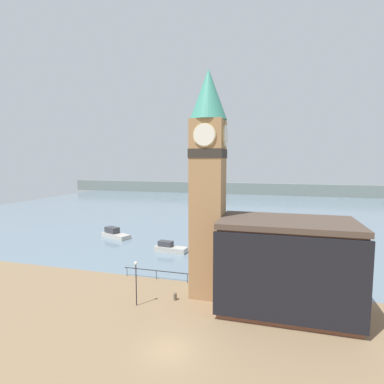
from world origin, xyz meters
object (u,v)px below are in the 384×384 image
(mooring_bollard_near, at_px, (175,296))
(lamp_post, at_px, (136,275))
(boat_near, at_px, (170,248))
(clock_tower, at_px, (208,178))
(boat_far, at_px, (115,234))
(pier_building, at_px, (286,265))

(mooring_bollard_near, bearing_deg, lamp_post, -147.05)
(boat_near, xyz_separation_m, mooring_bollard_near, (6.17, -15.52, -0.18))
(boat_near, bearing_deg, clock_tower, -49.89)
(clock_tower, distance_m, boat_far, 31.45)
(pier_building, relative_size, lamp_post, 2.82)
(boat_far, relative_size, mooring_bollard_near, 8.30)
(clock_tower, distance_m, pier_building, 11.26)
(pier_building, height_order, boat_near, pier_building)
(clock_tower, height_order, lamp_post, clock_tower)
(clock_tower, height_order, boat_far, clock_tower)
(mooring_bollard_near, bearing_deg, pier_building, 4.75)
(clock_tower, distance_m, lamp_post, 11.97)
(clock_tower, xyz_separation_m, mooring_bollard_near, (-2.87, -2.23, -11.93))
(pier_building, bearing_deg, boat_far, 145.61)
(mooring_bollard_near, bearing_deg, boat_far, 131.95)
(pier_building, bearing_deg, boat_near, 139.05)
(clock_tower, xyz_separation_m, pier_building, (7.82, -1.34, -7.99))
(mooring_bollard_near, distance_m, lamp_post, 4.71)
(mooring_bollard_near, bearing_deg, clock_tower, 37.74)
(pier_building, xyz_separation_m, mooring_bollard_near, (-10.70, -0.89, -3.94))
(boat_near, height_order, boat_far, boat_far)
(boat_far, height_order, mooring_bollard_near, boat_far)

